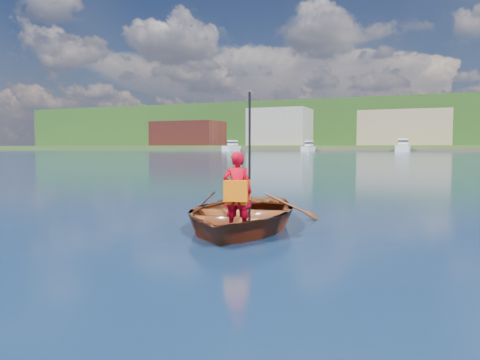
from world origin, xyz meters
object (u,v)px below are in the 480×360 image
child_paddler (238,191)px  dock (426,150)px  rowboat (240,214)px  marina_yachts (440,147)px

child_paddler → dock: child_paddler is taller
rowboat → child_paddler: bearing=-69.8°
rowboat → dock: bearing=89.6°
rowboat → dock: dock is taller
marina_yachts → child_paddler: bearing=-91.8°
child_paddler → dock: size_ratio=0.01×
dock → child_paddler: bearing=-90.3°
child_paddler → marina_yachts: 144.08m
rowboat → child_paddler: (0.32, -0.86, 0.47)m
rowboat → marina_yachts: 143.23m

